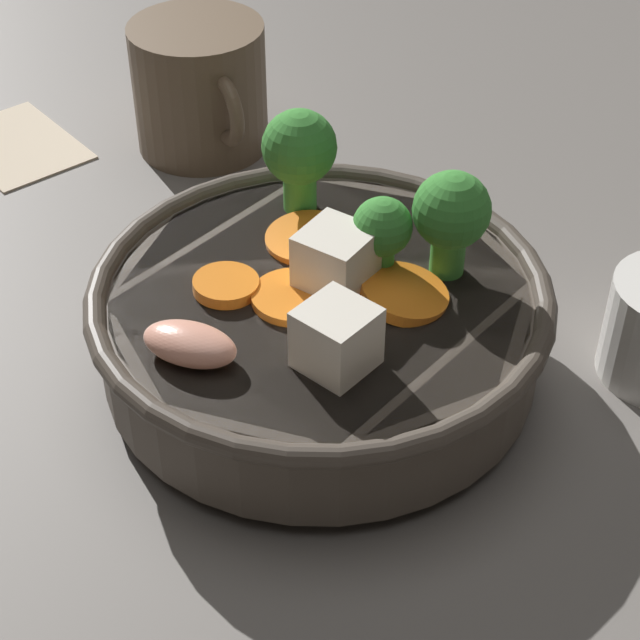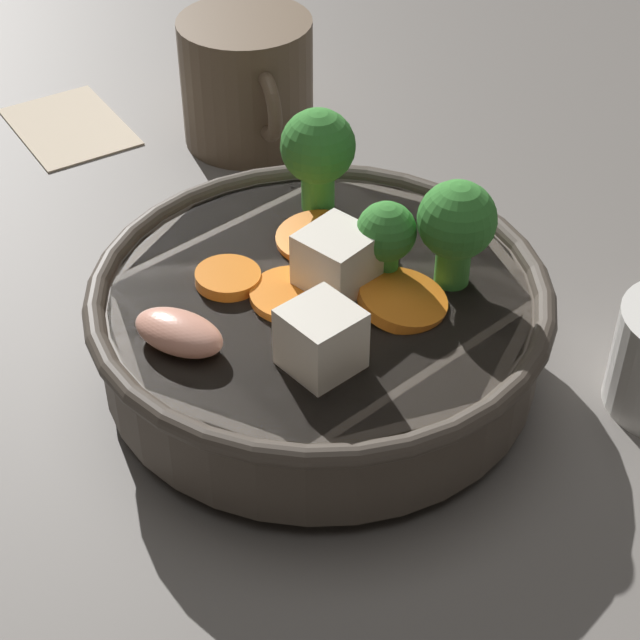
# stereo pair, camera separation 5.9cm
# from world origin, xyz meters

# --- Properties ---
(ground_plane) EXTENTS (3.00, 3.00, 0.00)m
(ground_plane) POSITION_xyz_m (0.00, 0.00, 0.00)
(ground_plane) COLOR slate
(stirfry_bowl) EXTENTS (0.25, 0.25, 0.12)m
(stirfry_bowl) POSITION_xyz_m (-0.00, 0.00, 0.04)
(stirfry_bowl) COLOR #51473D
(stirfry_bowl) RESTS_ON ground_plane
(dark_mug) EXTENTS (0.12, 0.10, 0.09)m
(dark_mug) POSITION_xyz_m (-0.27, 0.04, 0.05)
(dark_mug) COLOR brown
(dark_mug) RESTS_ON ground_plane
(napkin) EXTENTS (0.12, 0.10, 0.00)m
(napkin) POSITION_xyz_m (-0.33, -0.09, 0.00)
(napkin) COLOR beige
(napkin) RESTS_ON ground_plane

